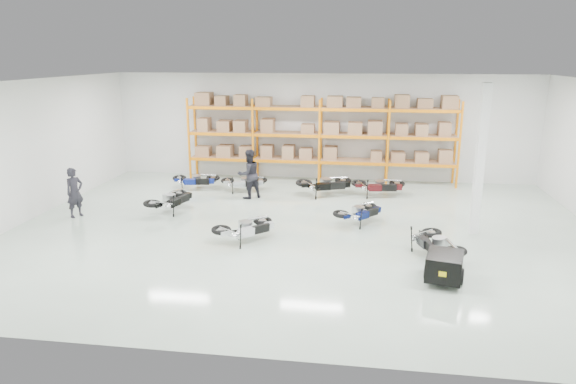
% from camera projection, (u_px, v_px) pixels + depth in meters
% --- Properties ---
extents(room, '(18.00, 18.00, 18.00)m').
position_uv_depth(room, '(303.00, 159.00, 15.32)').
color(room, '#B6CBB9').
rests_on(room, ground).
extents(pallet_rack, '(11.28, 0.98, 3.62)m').
position_uv_depth(pallet_rack, '(320.00, 129.00, 21.48)').
color(pallet_rack, orange).
rests_on(pallet_rack, ground).
extents(structural_column, '(0.25, 0.25, 4.50)m').
position_uv_depth(structural_column, '(480.00, 161.00, 15.08)').
color(structural_column, white).
rests_on(structural_column, ground).
extents(moto_blue_centre, '(1.64, 1.72, 1.03)m').
position_uv_depth(moto_blue_centre, '(360.00, 209.00, 16.43)').
color(moto_blue_centre, '#071149').
rests_on(moto_blue_centre, ground).
extents(moto_silver_left, '(1.80, 1.78, 1.10)m').
position_uv_depth(moto_silver_left, '(246.00, 224.00, 14.85)').
color(moto_silver_left, '#BBBCC2').
rests_on(moto_silver_left, ground).
extents(moto_black_far_left, '(1.36, 1.93, 1.13)m').
position_uv_depth(moto_black_far_left, '(171.00, 196.00, 17.68)').
color(moto_black_far_left, black).
rests_on(moto_black_far_left, ground).
extents(moto_touring_right, '(1.33, 1.88, 1.11)m').
position_uv_depth(moto_touring_right, '(436.00, 239.00, 13.66)').
color(moto_touring_right, black).
rests_on(moto_touring_right, ground).
extents(trailer, '(1.02, 1.77, 0.72)m').
position_uv_depth(trailer, '(444.00, 266.00, 12.16)').
color(trailer, black).
rests_on(trailer, ground).
extents(moto_back_a, '(1.74, 1.04, 1.06)m').
position_uv_depth(moto_back_a, '(195.00, 177.00, 20.60)').
color(moto_back_a, navy).
rests_on(moto_back_a, ground).
extents(moto_back_b, '(1.71, 1.10, 1.03)m').
position_uv_depth(moto_back_b, '(244.00, 179.00, 20.29)').
color(moto_back_b, silver).
rests_on(moto_back_b, ground).
extents(moto_back_c, '(2.13, 1.59, 1.24)m').
position_uv_depth(moto_back_c, '(326.00, 181.00, 19.68)').
color(moto_back_c, black).
rests_on(moto_back_c, ground).
extents(moto_back_d, '(1.85, 1.07, 1.14)m').
position_uv_depth(moto_back_d, '(379.00, 182.00, 19.59)').
color(moto_back_d, '#410D10').
rests_on(moto_back_d, ground).
extents(person_left, '(0.63, 0.72, 1.67)m').
position_uv_depth(person_left, '(75.00, 193.00, 17.03)').
color(person_left, black).
rests_on(person_left, ground).
extents(person_back, '(1.14, 1.12, 1.86)m').
position_uv_depth(person_back, '(249.00, 174.00, 19.23)').
color(person_back, black).
rests_on(person_back, ground).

